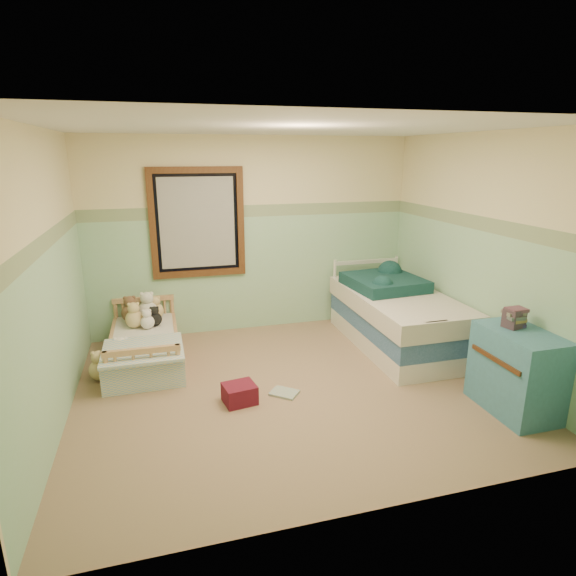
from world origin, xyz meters
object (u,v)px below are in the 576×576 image
object	(u,v)px
red_pillow	(240,394)
floor_book	(284,393)
dresser	(517,372)
twin_bed_frame	(396,337)
plush_floor_cream	(122,357)
plush_floor_tan	(100,370)
toddler_bed_frame	(145,353)

from	to	relation	value
red_pillow	floor_book	distance (m)	0.46
dresser	floor_book	world-z (taller)	dresser
twin_bed_frame	red_pillow	bearing A→B (deg)	-157.75
dresser	red_pillow	size ratio (longest dim) A/B	2.63
plush_floor_cream	twin_bed_frame	size ratio (longest dim) A/B	0.12
plush_floor_cream	red_pillow	size ratio (longest dim) A/B	0.83
plush_floor_tan	twin_bed_frame	xyz separation A→B (m)	(3.42, 0.00, 0.00)
toddler_bed_frame	plush_floor_tan	bearing A→B (deg)	-141.47
plush_floor_tan	floor_book	bearing A→B (deg)	-24.69
toddler_bed_frame	plush_floor_tan	size ratio (longest dim) A/B	6.84
plush_floor_cream	dresser	distance (m)	4.00
toddler_bed_frame	twin_bed_frame	world-z (taller)	twin_bed_frame
dresser	floor_book	bearing A→B (deg)	156.57
floor_book	red_pillow	bearing A→B (deg)	-135.06
toddler_bed_frame	plush_floor_cream	bearing A→B (deg)	-153.69
twin_bed_frame	red_pillow	world-z (taller)	twin_bed_frame
twin_bed_frame	red_pillow	xyz separation A→B (m)	(-2.10, -0.86, -0.02)
plush_floor_tan	dresser	world-z (taller)	dresser
twin_bed_frame	plush_floor_cream	bearing A→B (deg)	175.79
plush_floor_cream	plush_floor_tan	distance (m)	0.32
dresser	red_pillow	world-z (taller)	dresser
plush_floor_cream	twin_bed_frame	distance (m)	3.22
twin_bed_frame	red_pillow	distance (m)	2.27
twin_bed_frame	floor_book	world-z (taller)	twin_bed_frame
toddler_bed_frame	red_pillow	world-z (taller)	toddler_bed_frame
toddler_bed_frame	floor_book	xyz separation A→B (m)	(1.32, -1.17, -0.08)
plush_floor_cream	plush_floor_tan	world-z (taller)	plush_floor_cream
toddler_bed_frame	floor_book	world-z (taller)	toddler_bed_frame
red_pillow	floor_book	bearing A→B (deg)	5.21
red_pillow	twin_bed_frame	bearing A→B (deg)	22.25
twin_bed_frame	dresser	distance (m)	1.71
red_pillow	floor_book	size ratio (longest dim) A/B	1.14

